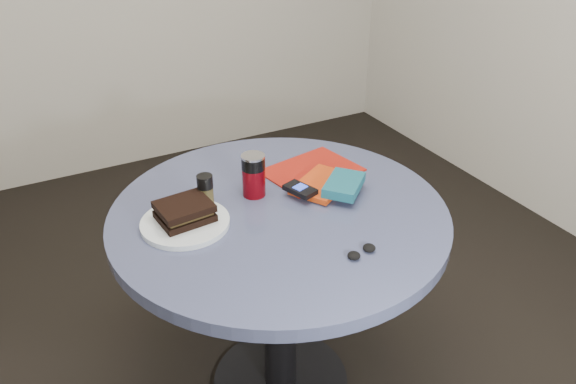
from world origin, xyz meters
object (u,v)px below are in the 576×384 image
pepper_grinder (206,192)px  red_book (322,184)px  headphones (362,252)px  soda_can (254,175)px  table (279,254)px  sandwich (185,211)px  mp3_player (300,189)px  plate (185,223)px  novel (344,185)px  magazine (312,171)px

pepper_grinder → red_book: size_ratio=0.54×
headphones → soda_can: bearing=105.8°
table → pepper_grinder: (-0.19, 0.11, 0.22)m
table → sandwich: (-0.27, 0.05, 0.20)m
sandwich → mp3_player: sandwich is taller
soda_can → red_book: bearing=-16.6°
plate → mp3_player: size_ratio=2.26×
plate → sandwich: bearing=63.6°
soda_can → novel: size_ratio=0.89×
headphones → novel: bearing=66.0°
sandwich → pepper_grinder: pepper_grinder is taller
magazine → headphones: (-0.12, -0.46, 0.01)m
plate → red_book: size_ratio=1.25×
novel → table: bearing=132.7°
magazine → sandwich: bearing=-178.5°
table → headphones: 0.36m
sandwich → pepper_grinder: (0.08, 0.05, 0.01)m
sandwich → soda_can: bearing=13.3°
soda_can → magazine: bearing=11.4°
sandwich → headphones: sandwich is taller
plate → novel: size_ratio=1.65×
table → headphones: (0.09, -0.30, 0.17)m
soda_can → plate: bearing=-165.3°
table → mp3_player: size_ratio=9.03×
soda_can → mp3_player: soda_can is taller
table → red_book: 0.26m
magazine → mp3_player: mp3_player is taller
red_book → headphones: bearing=-135.3°
novel → headphones: novel is taller
magazine → novel: size_ratio=1.93×
red_book → table: bearing=164.7°
headphones → table: bearing=106.2°
soda_can → headphones: size_ratio=1.44×
pepper_grinder → novel: 0.42m
plate → mp3_player: bearing=-3.3°
headphones → red_book: bearing=75.5°
mp3_player → table: bearing=-162.9°
pepper_grinder → mp3_player: 0.28m
table → plate: size_ratio=4.00×
table → soda_can: size_ratio=7.41×
pepper_grinder → novel: pepper_grinder is taller
sandwich → novel: size_ratio=1.03×
soda_can → pepper_grinder: bearing=-178.8°
magazine → pepper_grinder: bearing=176.5°
soda_can → pepper_grinder: size_ratio=1.25×
red_book → mp3_player: mp3_player is taller
pepper_grinder → magazine: pepper_grinder is taller
soda_can → mp3_player: 0.15m
red_book → headphones: size_ratio=2.14×
table → sandwich: bearing=168.6°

